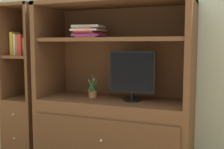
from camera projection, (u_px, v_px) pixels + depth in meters
painted_rear_wall at (125, 23)px, 3.07m from camera, size 6.00×0.10×2.80m
media_console at (114, 112)px, 2.84m from camera, size 1.51×0.63×1.59m
tv_monitor at (132, 74)px, 2.71m from camera, size 0.45×0.17×0.48m
potted_plant at (93, 93)px, 2.90m from camera, size 0.09×0.14×0.23m
magazine_stack at (89, 32)px, 2.85m from camera, size 0.31×0.36×0.12m
bookshelf_tall at (26, 100)px, 3.22m from camera, size 0.38×0.42×1.61m
upright_book_row at (21, 45)px, 3.16m from camera, size 0.21×0.17×0.25m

